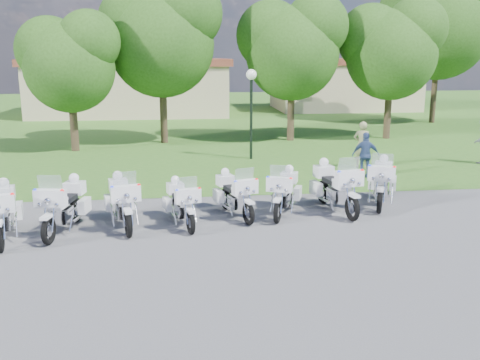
{
  "coord_description": "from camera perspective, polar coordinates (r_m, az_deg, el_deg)",
  "views": [
    {
      "loc": [
        -2.5,
        -13.36,
        4.39
      ],
      "look_at": [
        -0.84,
        1.2,
        0.95
      ],
      "focal_mm": 40.0,
      "sensor_mm": 36.0,
      "label": 1
    }
  ],
  "objects": [
    {
      "name": "grass_lawn",
      "position": [
        40.67,
        -2.96,
        7.01
      ],
      "size": [
        100.0,
        48.0,
        0.01
      ],
      "primitive_type": "cube",
      "color": "#346C22",
      "rests_on": "ground"
    },
    {
      "name": "lamp_post",
      "position": [
        22.74,
        1.21,
        9.46
      ],
      "size": [
        0.44,
        0.44,
        3.81
      ],
      "color": "black",
      "rests_on": "ground"
    },
    {
      "name": "motorcycle_7",
      "position": [
        16.55,
        14.9,
        -0.11
      ],
      "size": [
        1.44,
        2.36,
        1.68
      ],
      "rotation": [
        0.0,
        0.0,
        2.73
      ],
      "color": "black",
      "rests_on": "ground"
    },
    {
      "name": "tree_3",
      "position": [
        29.6,
        15.79,
        13.57
      ],
      "size": [
        5.47,
        4.67,
        7.29
      ],
      "color": "#38281C",
      "rests_on": "ground"
    },
    {
      "name": "motorcycle_6",
      "position": [
        15.56,
        10.11,
        -0.66
      ],
      "size": [
        1.11,
        2.53,
        1.71
      ],
      "rotation": [
        0.0,
        0.0,
        3.32
      ],
      "color": "black",
      "rests_on": "ground"
    },
    {
      "name": "tree_1",
      "position": [
        27.43,
        -8.53,
        15.16
      ],
      "size": [
        6.11,
        5.21,
        8.14
      ],
      "color": "#38281C",
      "rests_on": "ground"
    },
    {
      "name": "tree_2",
      "position": [
        28.0,
        5.5,
        14.21
      ],
      "size": [
        5.56,
        4.75,
        7.42
      ],
      "color": "#38281C",
      "rests_on": "ground"
    },
    {
      "name": "motorcycle_0",
      "position": [
        14.22,
        -23.99,
        -3.05
      ],
      "size": [
        1.12,
        2.43,
        1.65
      ],
      "rotation": [
        0.0,
        0.0,
        3.35
      ],
      "color": "black",
      "rests_on": "ground"
    },
    {
      "name": "motorcycle_1",
      "position": [
        14.25,
        -18.24,
        -2.55
      ],
      "size": [
        1.08,
        2.41,
        1.63
      ],
      "rotation": [
        0.0,
        0.0,
        2.96
      ],
      "color": "black",
      "rests_on": "ground"
    },
    {
      "name": "ground",
      "position": [
        14.28,
        3.92,
        -4.72
      ],
      "size": [
        100.0,
        100.0,
        0.0
      ],
      "primitive_type": "plane",
      "color": "#56565B",
      "rests_on": "ground"
    },
    {
      "name": "motorcycle_2",
      "position": [
        14.28,
        -12.45,
        -2.19
      ],
      "size": [
        1.13,
        2.37,
        1.61
      ],
      "rotation": [
        0.0,
        0.0,
        3.37
      ],
      "color": "black",
      "rests_on": "ground"
    },
    {
      "name": "building_west",
      "position": [
        41.57,
        -11.49,
        9.75
      ],
      "size": [
        14.56,
        8.32,
        4.1
      ],
      "color": "#C6B28F",
      "rests_on": "ground"
    },
    {
      "name": "motorcycle_5",
      "position": [
        15.09,
        4.76,
        -1.21
      ],
      "size": [
        1.28,
        2.17,
        1.54
      ],
      "rotation": [
        0.0,
        0.0,
        2.76
      ],
      "color": "black",
      "rests_on": "ground"
    },
    {
      "name": "bystander_c",
      "position": [
        19.95,
        13.25,
        2.58
      ],
      "size": [
        1.03,
        0.59,
        1.66
      ],
      "primitive_type": "imported",
      "rotation": [
        0.0,
        0.0,
        2.94
      ],
      "color": "#354A7F",
      "rests_on": "ground"
    },
    {
      "name": "tree_0",
      "position": [
        25.93,
        -17.83,
        12.21
      ],
      "size": [
        4.78,
        4.08,
        6.38
      ],
      "color": "#38281C",
      "rests_on": "ground"
    },
    {
      "name": "motorcycle_3",
      "position": [
        14.18,
        -6.26,
        -2.37
      ],
      "size": [
        1.02,
        2.1,
        1.43
      ],
      "rotation": [
        0.0,
        0.0,
        3.38
      ],
      "color": "black",
      "rests_on": "ground"
    },
    {
      "name": "motorcycle_4",
      "position": [
        14.85,
        -0.58,
        -1.48
      ],
      "size": [
        1.14,
        2.16,
        1.49
      ],
      "rotation": [
        0.0,
        0.0,
        3.44
      ],
      "color": "black",
      "rests_on": "ground"
    },
    {
      "name": "tree_4",
      "position": [
        37.7,
        20.43,
        15.72
      ],
      "size": [
        7.43,
        6.34,
        9.91
      ],
      "color": "#38281C",
      "rests_on": "ground"
    },
    {
      "name": "bystander_a",
      "position": [
        21.61,
        12.88,
        3.66
      ],
      "size": [
        0.81,
        0.71,
        1.85
      ],
      "primitive_type": "imported",
      "rotation": [
        0.0,
        0.0,
        2.65
      ],
      "color": "#949565",
      "rests_on": "ground"
    },
    {
      "name": "building_east",
      "position": [
        45.47,
        10.95,
        10.05
      ],
      "size": [
        11.44,
        7.28,
        4.1
      ],
      "color": "#C6B28F",
      "rests_on": "ground"
    }
  ]
}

